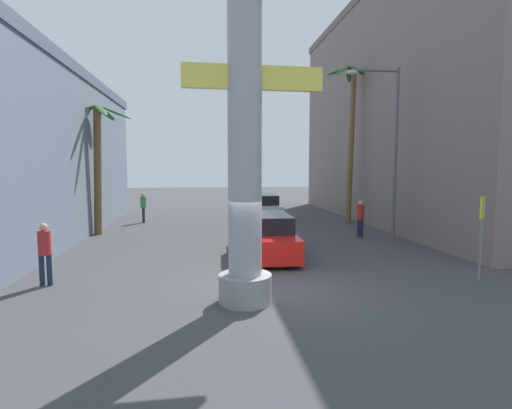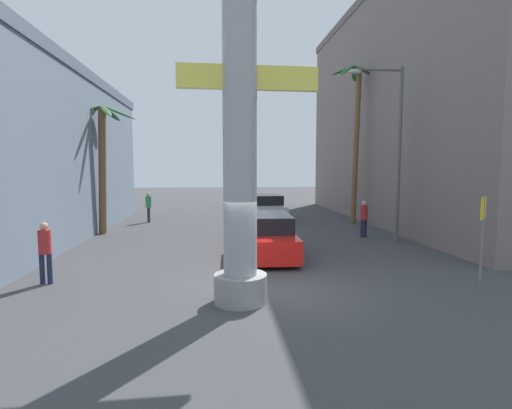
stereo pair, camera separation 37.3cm
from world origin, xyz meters
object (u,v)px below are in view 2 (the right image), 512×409
at_px(car_lead, 266,236).
at_px(car_far, 267,208).
at_px(street_lamp, 392,138).
at_px(pedestrian_far_left, 148,205).
at_px(palm_tree_mid_left, 102,154).
at_px(palm_tree_mid_right, 356,128).
at_px(pedestrian_curb_left, 45,248).
at_px(crossing_sign, 482,226).
at_px(pedestrian_mid_right, 364,216).
at_px(neon_sign_pole, 240,91).

relative_size(car_lead, car_far, 1.12).
height_order(street_lamp, car_far, street_lamp).
height_order(street_lamp, pedestrian_far_left, street_lamp).
relative_size(street_lamp, palm_tree_mid_left, 1.20).
height_order(street_lamp, palm_tree_mid_right, palm_tree_mid_right).
bearing_deg(pedestrian_curb_left, car_lead, 24.89).
height_order(street_lamp, palm_tree_mid_left, street_lamp).
xyz_separation_m(crossing_sign, pedestrian_far_left, (-11.65, 13.68, -0.58)).
relative_size(street_lamp, pedestrian_mid_right, 4.41).
bearing_deg(pedestrian_far_left, neon_sign_pole, -72.56).
distance_m(pedestrian_curb_left, pedestrian_far_left, 12.72).
height_order(pedestrian_mid_right, pedestrian_far_left, pedestrian_far_left).
bearing_deg(palm_tree_mid_left, pedestrian_mid_right, -10.37).
xyz_separation_m(neon_sign_pole, pedestrian_curb_left, (-5.41, 2.07, -4.06)).
bearing_deg(palm_tree_mid_right, street_lamp, -94.09).
height_order(pedestrian_curb_left, pedestrian_far_left, pedestrian_far_left).
relative_size(pedestrian_mid_right, pedestrian_curb_left, 0.97).
height_order(street_lamp, pedestrian_curb_left, street_lamp).
relative_size(palm_tree_mid_right, palm_tree_mid_left, 1.45).
height_order(palm_tree_mid_right, pedestrian_far_left, palm_tree_mid_right).
distance_m(car_lead, car_far, 10.45).
distance_m(car_far, pedestrian_far_left, 7.31).
height_order(street_lamp, crossing_sign, street_lamp).
bearing_deg(car_lead, palm_tree_mid_right, 52.18).
bearing_deg(pedestrian_curb_left, neon_sign_pole, -20.94).
distance_m(neon_sign_pole, pedestrian_far_left, 15.99).
bearing_deg(pedestrian_mid_right, car_lead, -146.54).
xyz_separation_m(crossing_sign, pedestrian_curb_left, (-12.42, 0.99, -0.60)).
bearing_deg(pedestrian_mid_right, palm_tree_mid_right, 76.19).
distance_m(neon_sign_pole, car_far, 16.35).
relative_size(palm_tree_mid_right, pedestrian_far_left, 5.12).
bearing_deg(neon_sign_pole, car_far, 80.40).
xyz_separation_m(crossing_sign, palm_tree_mid_left, (-13.14, 9.72, 2.32)).
bearing_deg(pedestrian_mid_right, street_lamp, -57.99).
bearing_deg(pedestrian_curb_left, palm_tree_mid_left, 94.73).
distance_m(car_lead, pedestrian_curb_left, 7.38).
relative_size(crossing_sign, palm_tree_mid_right, 0.27).
xyz_separation_m(neon_sign_pole, pedestrian_far_left, (-4.64, 14.76, -4.05)).
xyz_separation_m(street_lamp, crossing_sign, (-0.05, -6.27, -2.92)).
bearing_deg(street_lamp, pedestrian_mid_right, 122.01).
bearing_deg(neon_sign_pole, street_lamp, 46.14).
relative_size(car_far, pedestrian_far_left, 2.50).
height_order(neon_sign_pole, car_far, neon_sign_pole).
bearing_deg(car_lead, street_lamp, 20.67).
relative_size(neon_sign_pole, pedestrian_curb_left, 6.18).
distance_m(palm_tree_mid_left, pedestrian_curb_left, 9.23).
bearing_deg(crossing_sign, palm_tree_mid_left, 143.53).
relative_size(street_lamp, car_far, 1.70).
distance_m(car_lead, pedestrian_far_left, 11.27).
height_order(car_lead, pedestrian_mid_right, pedestrian_mid_right).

